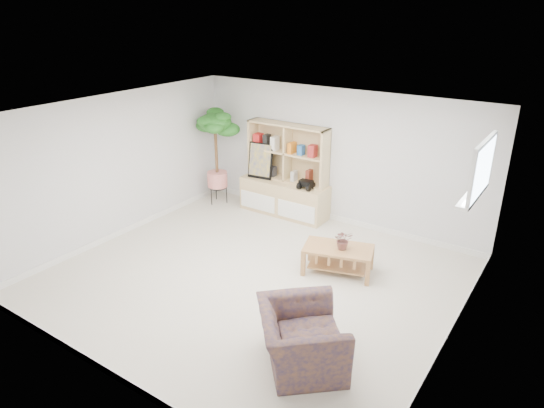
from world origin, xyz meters
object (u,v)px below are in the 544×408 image
Objects in this scene: floor_tree at (216,158)px; armchair at (301,335)px; coffee_table at (338,260)px; storage_unit at (285,171)px.

floor_tree is 4.96m from armchair.
floor_tree is (-3.24, 1.13, 0.73)m from coffee_table.
coffee_table is 3.51m from floor_tree.
armchair is (0.57, -2.00, 0.17)m from coffee_table.
armchair is at bearing -39.50° from floor_tree.
storage_unit reaches higher than coffee_table.
coffee_table is (1.84, -1.41, -0.65)m from storage_unit.
floor_tree reaches higher than storage_unit.
floor_tree is at bearing 143.72° from coffee_table.
coffee_table is at bearing -19.28° from floor_tree.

